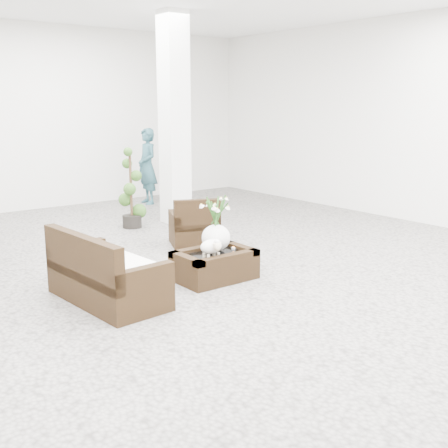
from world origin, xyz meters
TOP-DOWN VIEW (x-y plane):
  - ground at (0.00, 0.00)m, footprint 11.00×11.00m
  - column at (1.20, 2.80)m, footprint 0.40×0.40m
  - coffee_table at (-0.22, -0.20)m, footprint 0.90×0.60m
  - sheep_figurine at (-0.34, -0.30)m, footprint 0.28×0.23m
  - planter_narcissus at (-0.12, -0.10)m, footprint 0.44×0.44m
  - tealight at (0.08, -0.18)m, footprint 0.04×0.04m
  - armchair at (0.55, 1.32)m, footprint 0.87×0.85m
  - loveseat at (-1.53, -0.10)m, footprint 0.79×1.46m
  - topiary at (0.38, 2.87)m, footprint 0.35×0.35m
  - shopper at (1.75, 4.68)m, footprint 0.43×0.60m

SIDE VIEW (x-z plane):
  - ground at x=0.00m, z-range 0.00..0.00m
  - coffee_table at x=-0.22m, z-range 0.00..0.31m
  - tealight at x=0.08m, z-range 0.31..0.34m
  - armchair at x=0.55m, z-range 0.00..0.71m
  - loveseat at x=-1.53m, z-range 0.00..0.75m
  - sheep_figurine at x=-0.34m, z-range 0.31..0.52m
  - topiary at x=0.38m, z-range 0.00..1.30m
  - planter_narcissus at x=-0.12m, z-range 0.31..1.11m
  - shopper at x=1.75m, z-range 0.00..1.53m
  - column at x=1.20m, z-range 0.00..3.50m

